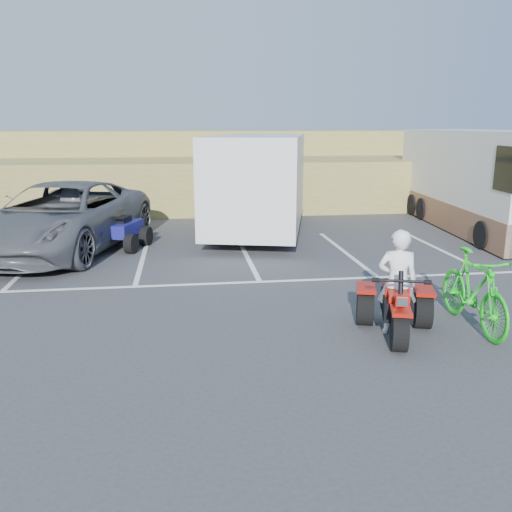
{
  "coord_description": "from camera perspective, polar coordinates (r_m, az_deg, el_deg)",
  "views": [
    {
      "loc": [
        -1.64,
        -8.93,
        3.37
      ],
      "look_at": [
        -0.31,
        0.73,
        1.0
      ],
      "focal_mm": 38.0,
      "sensor_mm": 36.0,
      "label": 1
    }
  ],
  "objects": [
    {
      "name": "cargo_trailer",
      "position": [
        17.07,
        0.27,
        7.89
      ],
      "size": [
        4.15,
        7.0,
        3.06
      ],
      "rotation": [
        0.0,
        0.0,
        -0.25
      ],
      "color": "silver",
      "rests_on": "ground"
    },
    {
      "name": "green_dirt_bike",
      "position": [
        9.8,
        21.93,
        -3.38
      ],
      "size": [
        0.68,
        2.23,
        1.33
      ],
      "primitive_type": "imported",
      "rotation": [
        0.0,
        0.0,
        -0.02
      ],
      "color": "#14BF19",
      "rests_on": "ground"
    },
    {
      "name": "ground",
      "position": [
        9.69,
        2.44,
        -6.71
      ],
      "size": [
        100.0,
        100.0,
        0.0
      ],
      "primitive_type": "plane",
      "color": "#38383B",
      "rests_on": "ground"
    },
    {
      "name": "rv_motorhome",
      "position": [
        19.33,
        22.09,
        6.72
      ],
      "size": [
        2.99,
        8.95,
        3.16
      ],
      "rotation": [
        0.0,
        0.0,
        -0.09
      ],
      "color": "silver",
      "rests_on": "ground"
    },
    {
      "name": "quad_atv_green",
      "position": [
        16.63,
        -3.42,
        1.93
      ],
      "size": [
        1.07,
        1.38,
        0.87
      ],
      "primitive_type": null,
      "rotation": [
        0.0,
        0.0,
        -0.06
      ],
      "color": "#1E6216",
      "rests_on": "ground"
    },
    {
      "name": "grass_embankment",
      "position": [
        24.55,
        -4.0,
        9.06
      ],
      "size": [
        40.0,
        8.5,
        3.1
      ],
      "color": "olive",
      "rests_on": "ground"
    },
    {
      "name": "parking_stripes",
      "position": [
        13.66,
        3.0,
        -0.63
      ],
      "size": [
        28.0,
        5.16,
        0.01
      ],
      "color": "white",
      "rests_on": "ground"
    },
    {
      "name": "rider",
      "position": [
        9.1,
        14.65,
        -2.69
      ],
      "size": [
        0.73,
        0.59,
        1.75
      ],
      "primitive_type": "imported",
      "rotation": [
        0.0,
        0.0,
        2.84
      ],
      "color": "white",
      "rests_on": "ground"
    },
    {
      "name": "grey_pickup",
      "position": [
        15.61,
        -19.74,
        3.84
      ],
      "size": [
        4.72,
        7.24,
        1.85
      ],
      "primitive_type": "imported",
      "rotation": [
        0.0,
        0.0,
        -0.27
      ],
      "color": "#4D4F55",
      "rests_on": "ground"
    },
    {
      "name": "quad_atv_blue",
      "position": [
        15.6,
        -13.77,
        0.78
      ],
      "size": [
        1.6,
        1.84,
        1.02
      ],
      "primitive_type": null,
      "rotation": [
        0.0,
        0.0,
        -0.33
      ],
      "color": "navy",
      "rests_on": "ground"
    },
    {
      "name": "red_trike_atv",
      "position": [
        9.24,
        14.41,
        -8.18
      ],
      "size": [
        1.72,
        2.0,
        1.11
      ],
      "primitive_type": null,
      "rotation": [
        0.0,
        0.0,
        -0.3
      ],
      "color": "#9E1209",
      "rests_on": "ground"
    }
  ]
}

